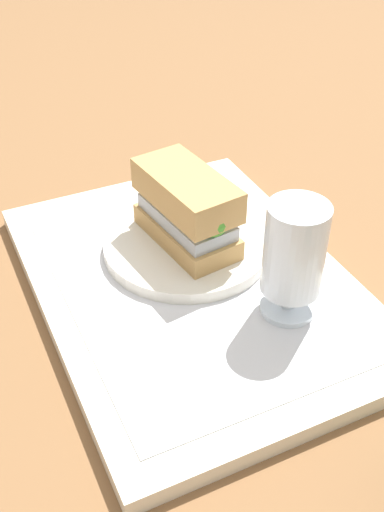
% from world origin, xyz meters
% --- Properties ---
extents(ground_plane, '(3.00, 3.00, 0.00)m').
position_xyz_m(ground_plane, '(0.00, 0.00, 0.00)').
color(ground_plane, brown).
extents(tray, '(0.44, 0.32, 0.02)m').
position_xyz_m(tray, '(0.00, 0.00, 0.01)').
color(tray, beige).
rests_on(tray, ground_plane).
extents(placemat, '(0.38, 0.27, 0.00)m').
position_xyz_m(placemat, '(0.00, 0.00, 0.02)').
color(placemat, silver).
rests_on(placemat, tray).
extents(plate, '(0.19, 0.19, 0.01)m').
position_xyz_m(plate, '(-0.05, 0.02, 0.03)').
color(plate, silver).
rests_on(plate, placemat).
extents(sandwich, '(0.14, 0.08, 0.08)m').
position_xyz_m(sandwich, '(-0.04, 0.02, 0.08)').
color(sandwich, tan).
rests_on(sandwich, plate).
extents(beer_glass, '(0.06, 0.06, 0.12)m').
position_xyz_m(beer_glass, '(0.09, 0.07, 0.09)').
color(beer_glass, silver).
rests_on(beer_glass, placemat).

